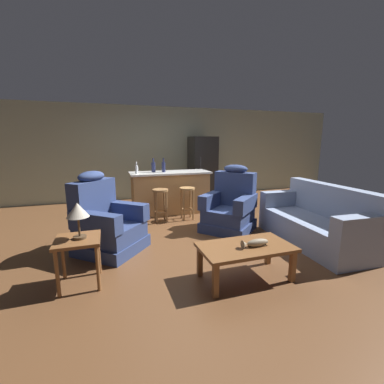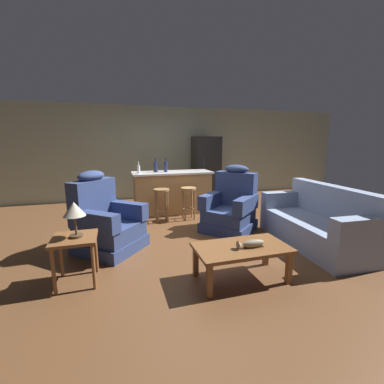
# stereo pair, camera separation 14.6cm
# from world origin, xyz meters

# --- Properties ---
(ground_plane) EXTENTS (12.00, 12.00, 0.00)m
(ground_plane) POSITION_xyz_m (0.00, 0.00, 0.00)
(ground_plane) COLOR brown
(back_wall) EXTENTS (12.00, 0.05, 2.60)m
(back_wall) POSITION_xyz_m (0.00, 3.12, 1.30)
(back_wall) COLOR #9EA88E
(back_wall) RESTS_ON ground_plane
(coffee_table) EXTENTS (1.10, 0.60, 0.42)m
(coffee_table) POSITION_xyz_m (0.14, -1.81, 0.36)
(coffee_table) COLOR brown
(coffee_table) RESTS_ON ground_plane
(fish_figurine) EXTENTS (0.34, 0.10, 0.10)m
(fish_figurine) POSITION_xyz_m (0.23, -1.87, 0.46)
(fish_figurine) COLOR #4C3823
(fish_figurine) RESTS_ON coffee_table
(couch) EXTENTS (0.94, 1.94, 0.94)m
(couch) POSITION_xyz_m (1.80, -1.18, 0.34)
(couch) COLOR #8493B2
(couch) RESTS_ON ground_plane
(recliner_near_lamp) EXTENTS (1.18, 1.18, 1.20)m
(recliner_near_lamp) POSITION_xyz_m (-1.42, -0.42, 0.42)
(recliner_near_lamp) COLOR navy
(recliner_near_lamp) RESTS_ON ground_plane
(recliner_near_island) EXTENTS (1.19, 1.19, 1.20)m
(recliner_near_island) POSITION_xyz_m (0.78, -0.14, 0.42)
(recliner_near_island) COLOR navy
(recliner_near_island) RESTS_ON ground_plane
(end_table) EXTENTS (0.48, 0.48, 0.56)m
(end_table) POSITION_xyz_m (-1.72, -1.33, 0.46)
(end_table) COLOR brown
(end_table) RESTS_ON ground_plane
(table_lamp) EXTENTS (0.24, 0.24, 0.41)m
(table_lamp) POSITION_xyz_m (-1.69, -1.34, 0.87)
(table_lamp) COLOR #4C3823
(table_lamp) RESTS_ON end_table
(kitchen_island) EXTENTS (1.80, 0.70, 0.95)m
(kitchen_island) POSITION_xyz_m (0.00, 1.35, 0.48)
(kitchen_island) COLOR #AD7F4C
(kitchen_island) RESTS_ON ground_plane
(bar_stool_left) EXTENTS (0.32, 0.32, 0.68)m
(bar_stool_left) POSITION_xyz_m (-0.36, 0.72, 0.47)
(bar_stool_left) COLOR olive
(bar_stool_left) RESTS_ON ground_plane
(bar_stool_right) EXTENTS (0.32, 0.32, 0.68)m
(bar_stool_right) POSITION_xyz_m (0.21, 0.72, 0.47)
(bar_stool_right) COLOR #A87A47
(bar_stool_right) RESTS_ON ground_plane
(refrigerator) EXTENTS (0.70, 0.69, 1.76)m
(refrigerator) POSITION_xyz_m (1.25, 2.55, 0.88)
(refrigerator) COLOR black
(refrigerator) RESTS_ON ground_plane
(bottle_tall_green) EXTENTS (0.07, 0.07, 0.25)m
(bottle_tall_green) POSITION_xyz_m (-0.76, 1.22, 1.05)
(bottle_tall_green) COLOR silver
(bottle_tall_green) RESTS_ON kitchen_island
(bottle_short_amber) EXTENTS (0.09, 0.09, 0.31)m
(bottle_short_amber) POSITION_xyz_m (-0.37, 1.40, 1.07)
(bottle_short_amber) COLOR #23284C
(bottle_short_amber) RESTS_ON kitchen_island
(bottle_wine_dark) EXTENTS (0.08, 0.08, 0.32)m
(bottle_wine_dark) POSITION_xyz_m (-0.15, 1.34, 1.07)
(bottle_wine_dark) COLOR #23284C
(bottle_wine_dark) RESTS_ON kitchen_island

